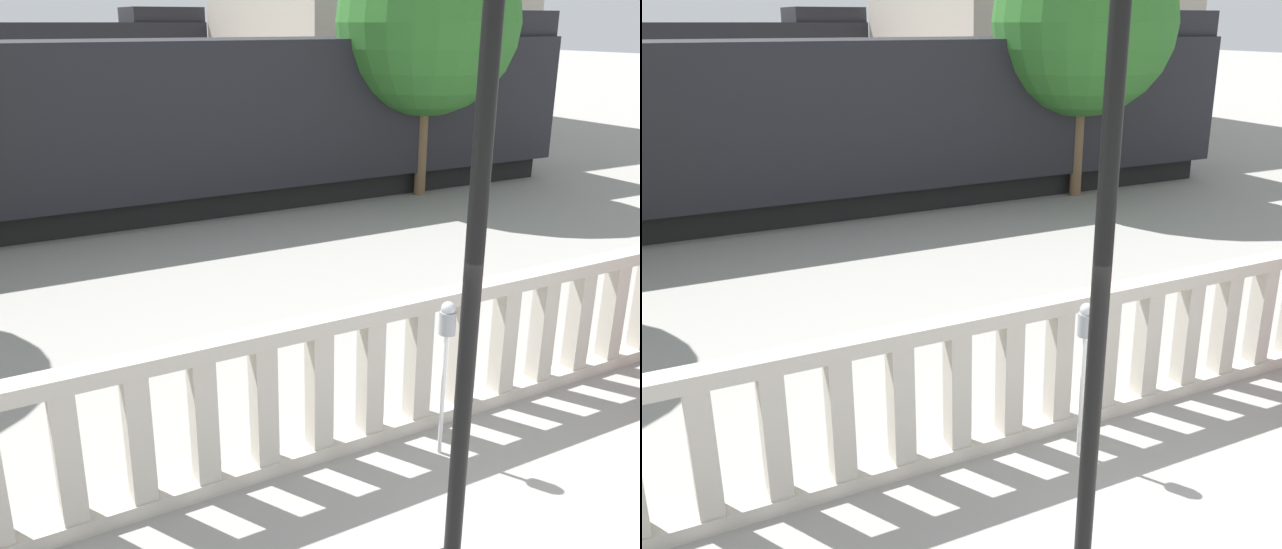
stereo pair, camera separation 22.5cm
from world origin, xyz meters
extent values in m
cube|color=#BCB5A8|center=(0.00, 3.11, 0.07)|extent=(14.29, 0.24, 0.14)
cube|color=#BCB5A8|center=(0.00, 3.11, 1.36)|extent=(14.29, 0.24, 0.14)
cube|color=#BCB5A8|center=(-3.36, 3.11, 0.71)|extent=(0.20, 0.20, 1.15)
cube|color=#BCB5A8|center=(-2.80, 3.11, 0.71)|extent=(0.20, 0.20, 1.15)
cube|color=#BCB5A8|center=(-2.24, 3.11, 0.71)|extent=(0.20, 0.20, 1.15)
cube|color=#BCB5A8|center=(-1.68, 3.11, 0.71)|extent=(0.20, 0.20, 1.15)
cube|color=#BCB5A8|center=(-1.12, 3.11, 0.71)|extent=(0.20, 0.20, 1.15)
cube|color=#BCB5A8|center=(-0.56, 3.11, 0.71)|extent=(0.20, 0.20, 1.15)
cube|color=#BCB5A8|center=(0.00, 3.11, 0.71)|extent=(0.20, 0.20, 1.15)
cube|color=#BCB5A8|center=(0.56, 3.11, 0.71)|extent=(0.20, 0.20, 1.15)
cube|color=#BCB5A8|center=(1.12, 3.11, 0.71)|extent=(0.20, 0.20, 1.15)
cube|color=#BCB5A8|center=(1.68, 3.11, 0.71)|extent=(0.20, 0.20, 1.15)
cube|color=#BCB5A8|center=(2.24, 3.11, 0.71)|extent=(0.20, 0.20, 1.15)
cube|color=#BCB5A8|center=(2.80, 3.11, 0.71)|extent=(0.20, 0.20, 1.15)
cylinder|color=black|center=(-1.05, 1.22, 3.40)|extent=(0.12, 0.12, 6.41)
cylinder|color=silver|center=(-0.08, 2.61, 0.62)|extent=(0.04, 0.04, 1.25)
cylinder|color=gray|center=(-0.08, 2.61, 1.36)|extent=(0.15, 0.15, 0.21)
sphere|color=#B2B7BC|center=(-0.08, 2.61, 1.50)|extent=(0.13, 0.13, 0.13)
cube|color=black|center=(-2.54, 12.95, 0.28)|extent=(25.24, 2.32, 0.55)
cube|color=black|center=(-2.54, 12.95, 2.06)|extent=(25.76, 2.90, 3.02)
cube|color=black|center=(8.84, 12.95, 3.87)|extent=(3.00, 2.61, 0.60)
cube|color=black|center=(5.58, 29.43, 4.19)|extent=(3.00, 2.57, 0.60)
cylinder|color=brown|center=(6.23, 11.57, 1.18)|extent=(0.27, 0.27, 2.36)
sphere|color=#2D6B28|center=(6.23, 11.57, 3.90)|extent=(4.10, 4.10, 4.10)
camera|label=1|loc=(-3.91, -2.01, 3.91)|focal=40.00mm
camera|label=2|loc=(-3.71, -2.12, 3.91)|focal=40.00mm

